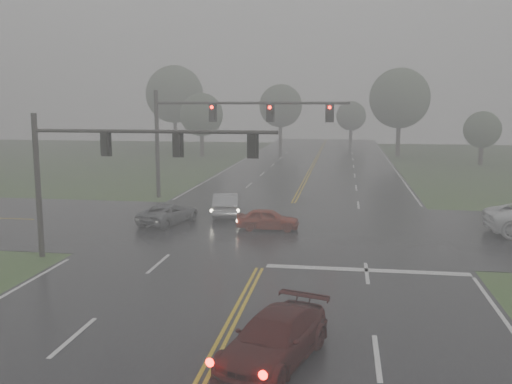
% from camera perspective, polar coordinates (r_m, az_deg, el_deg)
% --- Properties ---
extents(main_road, '(18.00, 160.00, 0.02)m').
position_cam_1_polar(main_road, '(30.32, 2.05, -4.45)').
color(main_road, black).
rests_on(main_road, ground).
extents(cross_street, '(120.00, 14.00, 0.02)m').
position_cam_1_polar(cross_street, '(32.25, 2.47, -3.63)').
color(cross_street, black).
rests_on(cross_street, ground).
extents(stop_bar, '(8.50, 0.50, 0.01)m').
position_cam_1_polar(stop_bar, '(24.73, 10.97, -7.73)').
color(stop_bar, silver).
rests_on(stop_bar, ground).
extents(sedan_maroon, '(3.19, 4.95, 1.33)m').
position_cam_1_polar(sedan_maroon, '(16.28, 1.83, -16.66)').
color(sedan_maroon, '#370A0A').
rests_on(sedan_maroon, ground).
extents(sedan_red, '(3.51, 1.47, 1.19)m').
position_cam_1_polar(sedan_red, '(31.82, 1.20, -3.80)').
color(sedan_red, maroon).
rests_on(sedan_red, ground).
extents(sedan_silver, '(2.25, 4.56, 1.44)m').
position_cam_1_polar(sedan_silver, '(35.79, -3.01, -2.37)').
color(sedan_silver, '#929499').
rests_on(sedan_silver, ground).
extents(car_grey, '(3.18, 4.67, 1.19)m').
position_cam_1_polar(car_grey, '(33.76, -8.69, -3.15)').
color(car_grey, '#4D4F54').
rests_on(car_grey, ground).
extents(signal_gantry_near, '(11.05, 0.29, 6.57)m').
position_cam_1_polar(signal_gantry_near, '(25.92, -14.67, 3.26)').
color(signal_gantry_near, black).
rests_on(signal_gantry_near, ground).
extents(signal_gantry_far, '(14.13, 0.40, 7.90)m').
position_cam_1_polar(signal_gantry_far, '(41.49, -4.15, 6.91)').
color(signal_gantry_far, black).
rests_on(signal_gantry_far, ground).
extents(tree_nw_a, '(5.58, 5.58, 8.19)m').
position_cam_1_polar(tree_nw_a, '(74.70, -5.47, 7.69)').
color(tree_nw_a, '#322720').
rests_on(tree_nw_a, ground).
extents(tree_ne_a, '(7.76, 7.76, 11.40)m').
position_cam_1_polar(tree_ne_a, '(76.57, 14.18, 9.07)').
color(tree_ne_a, '#322720').
rests_on(tree_ne_a, ground).
extents(tree_n_mid, '(6.65, 6.65, 9.77)m').
position_cam_1_polar(tree_n_mid, '(88.96, 2.47, 8.60)').
color(tree_n_mid, '#322720').
rests_on(tree_n_mid, ground).
extents(tree_e_near, '(4.11, 4.11, 6.04)m').
position_cam_1_polar(tree_e_near, '(68.91, 21.68, 5.80)').
color(tree_e_near, '#322720').
rests_on(tree_e_near, ground).
extents(tree_nw_b, '(8.42, 8.42, 12.37)m').
position_cam_1_polar(tree_nw_b, '(85.83, -8.15, 9.65)').
color(tree_nw_b, '#322720').
rests_on(tree_nw_b, ground).
extents(tree_n_far, '(4.90, 4.90, 7.19)m').
position_cam_1_polar(tree_n_far, '(96.61, 9.49, 7.51)').
color(tree_n_far, '#322720').
rests_on(tree_n_far, ground).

